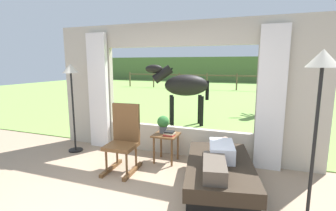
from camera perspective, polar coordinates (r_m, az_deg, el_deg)
back_wall_with_window at (r=4.80m, az=1.93°, el=3.21°), size 5.20×0.12×2.55m
curtain_panel_left at (r=5.47m, az=-15.63°, el=3.12°), size 0.44×0.10×2.40m
curtain_panel_right at (r=4.43m, az=22.53°, el=1.28°), size 0.44×0.10×2.40m
outdoor_pasture_lawn at (r=15.60m, az=14.83°, el=2.79°), size 36.00×21.68×0.02m
distant_hill_ridge at (r=25.32m, az=17.26°, el=7.90°), size 36.00×2.00×2.40m
recliner_sofa at (r=3.75m, az=11.65°, el=-15.30°), size 1.23×1.85×0.42m
reclining_person at (r=3.59m, az=11.69°, el=-11.22°), size 0.46×1.43×0.22m
rocking_chair at (r=4.28m, az=-10.09°, el=-7.38°), size 0.51×0.71×1.12m
side_table at (r=4.57m, az=-0.43°, el=-7.70°), size 0.44×0.44×0.52m
potted_plant at (r=4.57m, az=-1.11°, el=-4.07°), size 0.22×0.22×0.32m
book_stack at (r=4.44m, az=0.33°, el=-6.42°), size 0.20×0.16×0.08m
floor_lamp_left at (r=5.29m, az=-21.26°, el=5.19°), size 0.32×0.32×1.78m
floor_lamp_right at (r=2.94m, az=31.50°, el=3.71°), size 0.32×0.32×1.93m
horse at (r=7.10m, az=3.58°, el=4.52°), size 1.78×1.05×1.73m
pasture_tree at (r=9.68m, az=23.37°, el=6.38°), size 1.11×1.03×2.89m
pasture_fence_line at (r=17.12m, az=15.49°, el=5.81°), size 16.10×0.10×1.10m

